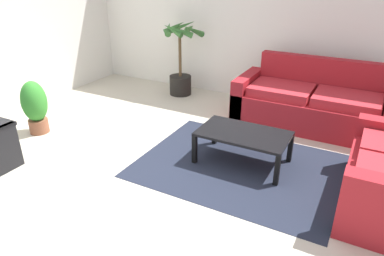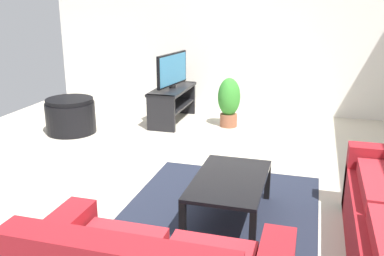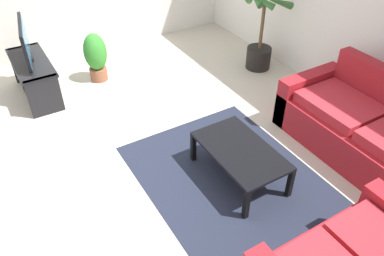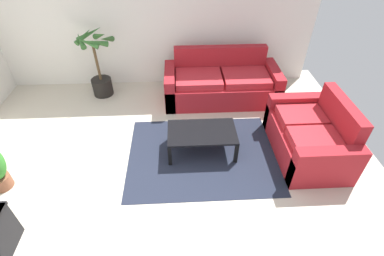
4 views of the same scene
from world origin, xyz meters
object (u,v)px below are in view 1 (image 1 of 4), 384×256
Objects in this scene: couch_main at (312,105)px; potted_plant_small at (35,106)px; coffee_table at (243,136)px; potted_palm at (181,64)px.

couch_main is 2.89× the size of potted_plant_small.
potted_plant_small is (-2.72, -0.55, 0.05)m from coffee_table.
potted_plant_small is (-3.20, -1.99, 0.08)m from couch_main.
coffee_table is at bearing -43.54° from potted_palm.
potted_palm reaches higher than couch_main.
couch_main is 2.08× the size of coffee_table.
couch_main is 2.30m from potted_palm.
coffee_table is 2.77m from potted_plant_small.
couch_main reaches higher than coffee_table.
couch_main is 3.77m from potted_plant_small.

